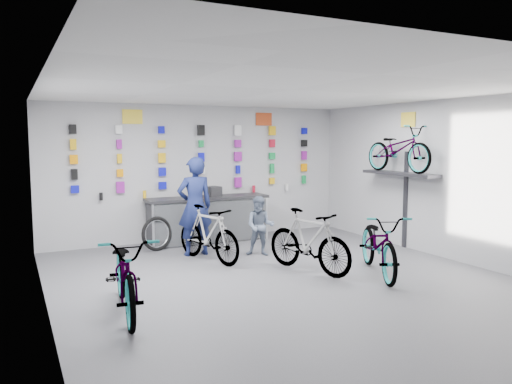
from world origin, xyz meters
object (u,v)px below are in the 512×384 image
counter (208,220)px  bike_center (309,241)px  bike_left (126,274)px  bike_service (208,234)px  clerk (195,206)px  bike_right (379,244)px  customer (260,226)px

counter → bike_center: bearing=-78.5°
bike_left → bike_service: bike_left is taller
counter → clerk: bearing=-122.5°
counter → bike_center: size_ratio=1.51×
bike_left → clerk: 3.35m
bike_center → bike_right: bike_center is taller
counter → clerk: 1.34m
counter → bike_service: size_ratio=1.56×
customer → bike_service: bearing=-147.7°
bike_left → bike_right: bearing=6.6°
bike_right → bike_service: size_ratio=1.16×
bike_left → customer: bearing=41.6°
counter → bike_right: 4.10m
bike_left → clerk: size_ratio=1.06×
bike_left → bike_service: size_ratio=1.17×
bike_center → bike_left: bearing=174.5°
bike_right → bike_service: bike_right is taller
bike_left → bike_center: size_ratio=1.14×
customer → bike_left: bearing=-112.4°
bike_left → bike_center: (3.21, 0.68, 0.00)m
bike_center → customer: (-0.19, 1.44, 0.04)m
counter → bike_left: size_ratio=1.33×
bike_right → clerk: (-2.26, 2.72, 0.43)m
counter → bike_center: (0.63, -3.10, 0.05)m
customer → bike_right: bearing=-29.1°
customer → counter: bearing=137.3°
bike_center → customer: bearing=80.1°
bike_right → customer: bearing=143.4°
clerk → customer: bearing=152.9°
bike_center → clerk: (-1.31, 2.04, 0.42)m
bike_service → clerk: 0.74m
bike_service → bike_right: bearing=-61.1°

